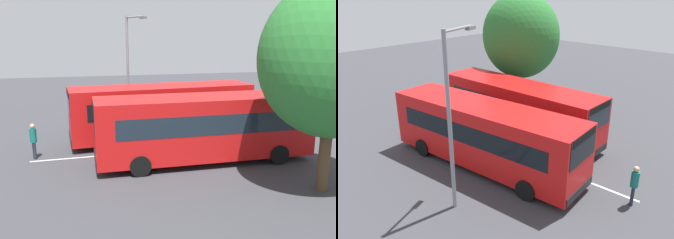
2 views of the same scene
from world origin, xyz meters
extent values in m
plane|color=#38383D|center=(0.00, 0.00, 0.00)|extent=(72.01, 72.01, 0.00)
cube|color=red|center=(0.47, -1.94, 1.75)|extent=(10.45, 3.31, 2.85)
cube|color=black|center=(5.55, -1.53, 2.52)|extent=(0.30, 2.20, 1.20)
cube|color=black|center=(0.37, -0.72, 2.09)|extent=(8.62, 0.77, 0.91)
cube|color=black|center=(0.56, -3.15, 2.09)|extent=(8.62, 0.77, 0.91)
cube|color=black|center=(5.57, -1.53, 3.00)|extent=(0.26, 2.00, 0.32)
cube|color=black|center=(5.58, -1.53, 0.55)|extent=(0.28, 2.30, 0.36)
cylinder|color=black|center=(3.65, -0.49, 0.47)|extent=(0.95, 0.35, 0.94)
cylinder|color=black|center=(3.84, -2.86, 0.47)|extent=(0.95, 0.35, 0.94)
cylinder|color=black|center=(-2.91, -1.02, 0.47)|extent=(0.95, 0.35, 0.94)
cylinder|color=black|center=(-2.72, -3.38, 0.47)|extent=(0.95, 0.35, 0.94)
cube|color=red|center=(-0.72, 2.03, 1.75)|extent=(10.30, 2.53, 2.85)
cube|color=#19232D|center=(4.38, 2.01, 2.52)|extent=(0.13, 2.20, 1.20)
cube|color=#19232D|center=(-0.71, 3.25, 2.09)|extent=(8.64, 0.11, 0.91)
cube|color=#19232D|center=(-0.72, 0.81, 2.09)|extent=(8.64, 0.11, 0.91)
cube|color=black|center=(4.40, 2.01, 3.00)|extent=(0.11, 2.00, 0.32)
cube|color=black|center=(4.41, 2.01, 0.55)|extent=(0.11, 2.30, 0.36)
cylinder|color=black|center=(2.58, 3.21, 0.47)|extent=(0.94, 0.28, 0.94)
cylinder|color=black|center=(2.57, 0.83, 0.47)|extent=(0.94, 0.28, 0.94)
cylinder|color=black|center=(-4.01, 3.23, 0.47)|extent=(0.94, 0.28, 0.94)
cylinder|color=black|center=(-4.02, 0.86, 0.47)|extent=(0.94, 0.28, 0.94)
cylinder|color=#232833|center=(7.32, -0.28, 0.43)|extent=(0.13, 0.13, 0.86)
cylinder|color=#232833|center=(7.26, -0.13, 0.43)|extent=(0.13, 0.13, 0.86)
cylinder|color=#146B60|center=(7.29, -0.20, 1.20)|extent=(0.42, 0.42, 0.68)
sphere|color=tan|center=(7.29, -0.20, 1.66)|extent=(0.23, 0.23, 0.23)
cylinder|color=gray|center=(1.99, -5.17, 3.54)|extent=(0.16, 0.16, 7.09)
cylinder|color=gray|center=(1.63, -4.25, 6.99)|extent=(0.80, 1.89, 0.10)
cube|color=slate|center=(1.27, -3.32, 6.91)|extent=(0.39, 0.59, 0.14)
cylinder|color=#4C3823|center=(-4.14, 6.25, 1.52)|extent=(0.44, 0.44, 3.05)
ellipsoid|color=#28702D|center=(-4.14, 6.25, 5.16)|extent=(5.63, 5.06, 5.91)
cube|color=silver|center=(0.00, 0.00, 0.00)|extent=(15.00, 0.51, 0.01)
camera|label=1|loc=(4.79, 17.72, 6.00)|focal=38.56mm
camera|label=2|loc=(11.28, -12.33, 8.42)|focal=36.03mm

